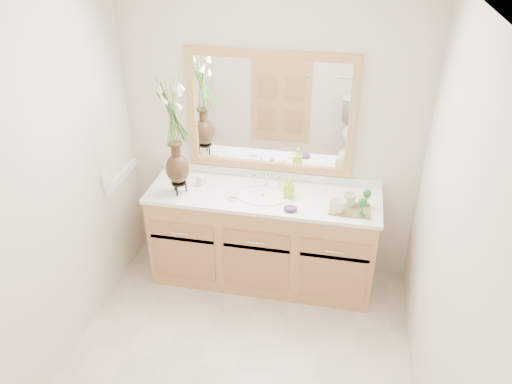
% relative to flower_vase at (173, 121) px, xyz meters
% --- Properties ---
extents(floor, '(2.60, 2.60, 0.00)m').
position_rel_flower_vase_xyz_m(floor, '(0.66, -0.92, -1.43)').
color(floor, beige).
rests_on(floor, ground).
extents(ceiling, '(2.40, 2.60, 0.02)m').
position_rel_flower_vase_xyz_m(ceiling, '(0.66, -0.92, 0.97)').
color(ceiling, white).
rests_on(ceiling, wall_back).
extents(wall_back, '(2.40, 0.02, 2.40)m').
position_rel_flower_vase_xyz_m(wall_back, '(0.66, 0.38, -0.23)').
color(wall_back, silver).
rests_on(wall_back, floor).
extents(wall_left, '(0.02, 2.60, 2.40)m').
position_rel_flower_vase_xyz_m(wall_left, '(-0.54, -0.92, -0.23)').
color(wall_left, silver).
rests_on(wall_left, floor).
extents(wall_right, '(0.02, 2.60, 2.40)m').
position_rel_flower_vase_xyz_m(wall_right, '(1.86, -0.92, -0.23)').
color(wall_right, silver).
rests_on(wall_right, floor).
extents(vanity, '(1.80, 0.55, 0.80)m').
position_rel_flower_vase_xyz_m(vanity, '(0.66, 0.10, -1.03)').
color(vanity, tan).
rests_on(vanity, floor).
extents(counter, '(1.84, 0.57, 0.03)m').
position_rel_flower_vase_xyz_m(counter, '(0.66, 0.10, -0.62)').
color(counter, white).
rests_on(counter, vanity).
extents(sink, '(0.38, 0.34, 0.23)m').
position_rel_flower_vase_xyz_m(sink, '(0.66, 0.08, -0.66)').
color(sink, white).
rests_on(sink, counter).
extents(mirror, '(1.32, 0.04, 0.97)m').
position_rel_flower_vase_xyz_m(mirror, '(0.66, 0.36, -0.03)').
color(mirror, white).
rests_on(mirror, wall_back).
extents(switch_plate, '(0.02, 0.12, 0.12)m').
position_rel_flower_vase_xyz_m(switch_plate, '(-0.53, -0.15, -0.45)').
color(switch_plate, white).
rests_on(switch_plate, wall_left).
extents(flower_vase, '(0.22, 0.22, 0.89)m').
position_rel_flower_vase_xyz_m(flower_vase, '(0.00, 0.00, 0.00)').
color(flower_vase, black).
rests_on(flower_vase, counter).
extents(tumbler, '(0.07, 0.07, 0.08)m').
position_rel_flower_vase_xyz_m(tumbler, '(0.13, 0.15, -0.56)').
color(tumbler, white).
rests_on(tumbler, counter).
extents(soap_dish, '(0.10, 0.10, 0.03)m').
position_rel_flower_vase_xyz_m(soap_dish, '(0.44, -0.01, -0.59)').
color(soap_dish, white).
rests_on(soap_dish, counter).
extents(soap_bottle, '(0.07, 0.08, 0.16)m').
position_rel_flower_vase_xyz_m(soap_bottle, '(0.86, 0.11, -0.52)').
color(soap_bottle, '#A1D131').
rests_on(soap_bottle, counter).
extents(purple_dish, '(0.13, 0.11, 0.04)m').
position_rel_flower_vase_xyz_m(purple_dish, '(0.90, -0.10, -0.58)').
color(purple_dish, '#47246C').
rests_on(purple_dish, counter).
extents(tray, '(0.31, 0.21, 0.02)m').
position_rel_flower_vase_xyz_m(tray, '(1.33, -0.00, -0.59)').
color(tray, brown).
rests_on(tray, counter).
extents(mug_left, '(0.12, 0.12, 0.10)m').
position_rel_flower_vase_xyz_m(mug_left, '(1.25, -0.06, -0.54)').
color(mug_left, white).
rests_on(mug_left, tray).
extents(mug_right, '(0.15, 0.15, 0.11)m').
position_rel_flower_vase_xyz_m(mug_right, '(1.32, 0.05, -0.53)').
color(mug_right, white).
rests_on(mug_right, tray).
extents(goblet_front, '(0.06, 0.06, 0.14)m').
position_rel_flower_vase_xyz_m(goblet_front, '(1.41, -0.08, -0.49)').
color(goblet_front, '#226827').
rests_on(goblet_front, tray).
extents(goblet_back, '(0.06, 0.06, 0.14)m').
position_rel_flower_vase_xyz_m(goblet_back, '(1.45, 0.07, -0.49)').
color(goblet_back, '#226827').
rests_on(goblet_back, tray).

